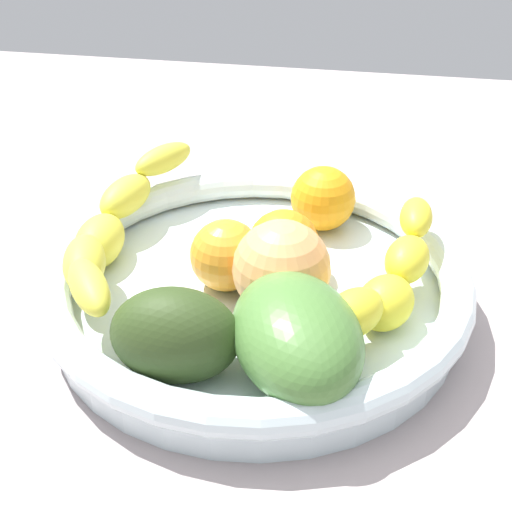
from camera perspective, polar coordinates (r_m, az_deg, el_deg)
kitchen_counter at (r=58.73cm, az=0.00°, el=-5.43°), size 120.00×120.00×3.00cm
fruit_bowl at (r=56.38cm, az=0.00°, el=-2.30°), size 33.23×33.23×4.71cm
banana_draped_left at (r=52.01cm, az=9.70°, el=-2.24°), size 19.34×11.17×6.00cm
banana_draped_right at (r=59.15cm, az=-11.40°, el=2.20°), size 26.99×8.22×5.97cm
orange_front at (r=56.57cm, az=2.19°, el=0.87°), size 5.66×5.66×5.66cm
orange_mid_left at (r=55.46cm, az=-2.36°, el=0.12°), size 5.61×5.61×5.61cm
orange_mid_right at (r=63.45cm, az=5.32°, el=4.55°), size 5.68×5.68×5.68cm
avocado_dark at (r=47.49cm, az=-6.40°, el=-6.24°), size 6.38×8.90×6.57cm
peach_blush at (r=52.36cm, az=2.03°, el=-1.01°), size 7.23×7.23×7.23cm
mango_green at (r=46.83cm, az=3.23°, el=-6.31°), size 14.03×12.30×6.46cm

